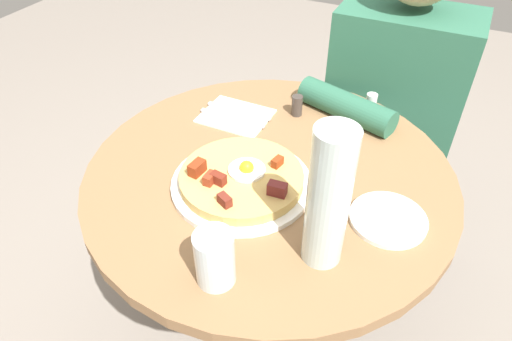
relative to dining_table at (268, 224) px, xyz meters
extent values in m
cylinder|color=olive|center=(0.00, 0.00, 0.16)|extent=(0.82, 0.82, 0.03)
cylinder|color=#333338|center=(0.00, 0.00, -0.21)|extent=(0.10, 0.10, 0.70)
cylinder|color=#333338|center=(0.00, 0.00, -0.55)|extent=(0.37, 0.37, 0.02)
cube|color=#2D2D33|center=(0.17, 0.55, -0.33)|extent=(0.32, 0.28, 0.45)
cube|color=#2D664C|center=(0.17, 0.55, 0.13)|extent=(0.38, 0.22, 0.48)
cylinder|color=#2D664C|center=(0.09, 0.28, 0.20)|extent=(0.27, 0.14, 0.07)
cylinder|color=white|center=(-0.03, -0.07, 0.18)|extent=(0.30, 0.30, 0.01)
cylinder|color=tan|center=(-0.03, -0.07, 0.20)|extent=(0.26, 0.26, 0.02)
cylinder|color=white|center=(-0.03, -0.06, 0.21)|extent=(0.08, 0.08, 0.01)
sphere|color=yellow|center=(-0.03, -0.06, 0.22)|extent=(0.03, 0.03, 0.03)
cube|color=maroon|center=(-0.06, -0.12, 0.22)|extent=(0.03, 0.02, 0.02)
cube|color=maroon|center=(0.06, -0.10, 0.22)|extent=(0.04, 0.02, 0.03)
cube|color=maroon|center=(-0.08, -0.13, 0.22)|extent=(0.02, 0.03, 0.02)
cube|color=maroon|center=(-0.02, -0.17, 0.22)|extent=(0.03, 0.03, 0.02)
cube|color=maroon|center=(-0.12, -0.11, 0.22)|extent=(0.03, 0.04, 0.03)
cube|color=maroon|center=(0.02, -0.02, 0.22)|extent=(0.02, 0.03, 0.02)
cube|color=#387F2D|center=(-0.13, -0.09, 0.21)|extent=(0.01, 0.01, 0.00)
cube|color=#387F2D|center=(-0.01, -0.09, 0.21)|extent=(0.01, 0.01, 0.00)
cube|color=#387F2D|center=(-0.06, -0.04, 0.21)|extent=(0.01, 0.01, 0.00)
cylinder|color=white|center=(0.27, -0.04, 0.18)|extent=(0.15, 0.15, 0.01)
cube|color=white|center=(-0.17, 0.16, 0.18)|extent=(0.17, 0.14, 0.00)
cube|color=silver|center=(-0.17, 0.18, 0.18)|extent=(0.18, 0.01, 0.00)
cube|color=silver|center=(-0.17, 0.14, 0.18)|extent=(0.18, 0.01, 0.00)
cylinder|color=silver|center=(0.04, -0.31, 0.23)|extent=(0.07, 0.07, 0.11)
cylinder|color=silver|center=(0.18, -0.18, 0.31)|extent=(0.07, 0.07, 0.27)
cylinder|color=white|center=(0.14, 0.33, 0.20)|extent=(0.03, 0.03, 0.05)
cylinder|color=#3F3833|center=(-0.03, 0.23, 0.20)|extent=(0.03, 0.03, 0.05)
camera|label=1|loc=(0.30, -0.71, 0.82)|focal=31.96mm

